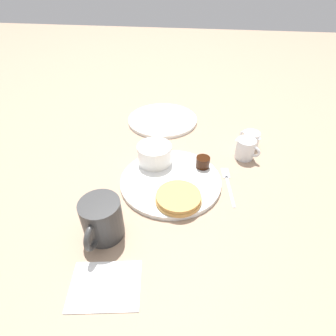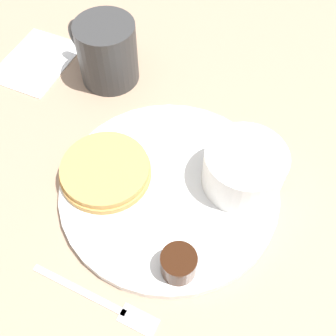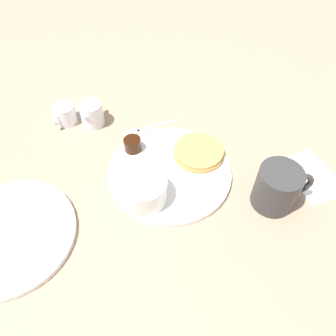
% 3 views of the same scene
% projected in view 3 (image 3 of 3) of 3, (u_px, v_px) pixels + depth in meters
% --- Properties ---
extents(ground_plane, '(4.00, 4.00, 0.00)m').
position_uv_depth(ground_plane, '(170.00, 174.00, 0.72)').
color(ground_plane, '#9E7F66').
extents(plate, '(0.27, 0.27, 0.01)m').
position_uv_depth(plate, '(170.00, 172.00, 0.72)').
color(plate, white).
rests_on(plate, ground_plane).
extents(pancake_stack, '(0.11, 0.11, 0.02)m').
position_uv_depth(pancake_stack, '(199.00, 152.00, 0.74)').
color(pancake_stack, tan).
rests_on(pancake_stack, plate).
extents(bowl, '(0.10, 0.10, 0.06)m').
position_uv_depth(bowl, '(143.00, 189.00, 0.64)').
color(bowl, white).
rests_on(bowl, plate).
extents(syrup_cup, '(0.04, 0.04, 0.03)m').
position_uv_depth(syrup_cup, '(133.00, 144.00, 0.74)').
color(syrup_cup, black).
rests_on(syrup_cup, plate).
extents(butter_ramekin, '(0.04, 0.04, 0.04)m').
position_uv_depth(butter_ramekin, '(132.00, 194.00, 0.65)').
color(butter_ramekin, white).
rests_on(butter_ramekin, plate).
extents(coffee_mug, '(0.09, 0.12, 0.09)m').
position_uv_depth(coffee_mug, '(278.00, 188.00, 0.64)').
color(coffee_mug, '#333333').
rests_on(coffee_mug, ground_plane).
extents(creamer_pitcher_near, '(0.07, 0.06, 0.06)m').
position_uv_depth(creamer_pitcher_near, '(92.00, 114.00, 0.80)').
color(creamer_pitcher_near, white).
rests_on(creamer_pitcher_near, ground_plane).
extents(creamer_pitcher_far, '(0.06, 0.06, 0.05)m').
position_uv_depth(creamer_pitcher_far, '(65.00, 114.00, 0.81)').
color(creamer_pitcher_far, white).
rests_on(creamer_pitcher_far, ground_plane).
extents(fork, '(0.03, 0.15, 0.00)m').
position_uv_depth(fork, '(145.00, 128.00, 0.81)').
color(fork, silver).
rests_on(fork, ground_plane).
extents(napkin, '(0.14, 0.12, 0.00)m').
position_uv_depth(napkin, '(312.00, 176.00, 0.72)').
color(napkin, white).
rests_on(napkin, ground_plane).
extents(far_plate, '(0.25, 0.25, 0.01)m').
position_uv_depth(far_plate, '(9.00, 235.00, 0.62)').
color(far_plate, white).
rests_on(far_plate, ground_plane).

